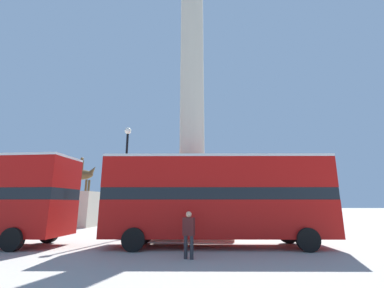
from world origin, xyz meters
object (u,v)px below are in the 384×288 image
at_px(pedestrian_near_lamp, 189,232).
at_px(monument_column, 192,113).
at_px(street_lamp, 125,175).
at_px(bus_a, 217,196).
at_px(equestrian_statue, 78,205).

bearing_deg(pedestrian_near_lamp, monument_column, 111.07).
distance_m(monument_column, street_lamp, 6.19).
height_order(monument_column, street_lamp, monument_column).
distance_m(monument_column, pedestrian_near_lamp, 9.89).
xyz_separation_m(monument_column, bus_a, (1.49, -4.04, -5.82)).
distance_m(equestrian_statue, street_lamp, 10.19).
bearing_deg(street_lamp, monument_column, 22.47).
xyz_separation_m(monument_column, equestrian_statue, (-10.59, 5.87, -6.34)).
bearing_deg(pedestrian_near_lamp, street_lamp, 148.41).
bearing_deg(pedestrian_near_lamp, equestrian_statue, 149.40).
bearing_deg(pedestrian_near_lamp, bus_a, 84.75).
bearing_deg(bus_a, pedestrian_near_lamp, -116.96).
bearing_deg(street_lamp, equestrian_statue, 131.39).
height_order(street_lamp, pedestrian_near_lamp, street_lamp).
relative_size(monument_column, street_lamp, 3.36).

